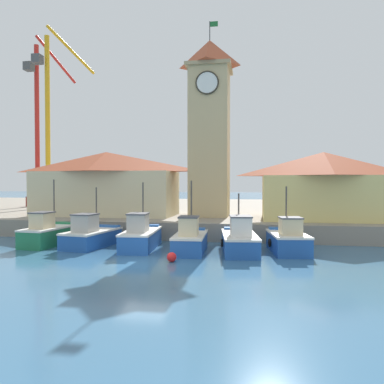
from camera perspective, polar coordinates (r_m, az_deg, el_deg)
name	(u,v)px	position (r m, az deg, el deg)	size (l,w,h in m)	color
ground_plane	(144,264)	(19.80, -7.37, -10.86)	(300.00, 300.00, 0.00)	#386689
quay_wharf	(210,211)	(46.73, 2.69, -2.95)	(120.00, 40.00, 1.31)	gray
fishing_boat_far_left	(49,233)	(27.13, -20.98, -5.91)	(2.24, 4.54, 4.43)	#237A4C
fishing_boat_left_outer	(91,235)	(25.65, -15.10, -6.42)	(2.72, 4.74, 3.90)	#2356A8
fishing_boat_left_inner	(141,236)	(24.21, -7.81, -6.73)	(2.33, 5.01, 4.23)	#2356A8
fishing_boat_mid_left	(190,240)	(22.94, -0.29, -7.27)	(2.08, 4.54, 4.35)	#2356A8
fishing_boat_center	(239,240)	(22.95, 7.25, -7.25)	(2.63, 5.28, 3.54)	#2356A8
fishing_boat_mid_right	(288,240)	(23.47, 14.41, -7.09)	(2.54, 4.38, 3.98)	#2356A8
clock_tower	(210,125)	(32.91, 2.70, 10.23)	(3.80, 3.80, 16.80)	tan
warehouse_left	(106,183)	(34.30, -12.92, 1.36)	(12.64, 5.59, 5.64)	beige
warehouse_right	(323,185)	(31.44, 19.40, 1.03)	(9.84, 6.29, 5.33)	#E5D17A
port_crane_near	(39,142)	(50.59, -22.35, 7.08)	(2.62, 8.92, 21.14)	maroon
port_crane_far	(49,139)	(47.20, -20.94, 7.50)	(4.35, 7.61, 21.29)	#976E11
mooring_buoy	(172,257)	(20.15, -3.12, -9.88)	(0.52, 0.52, 0.52)	red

